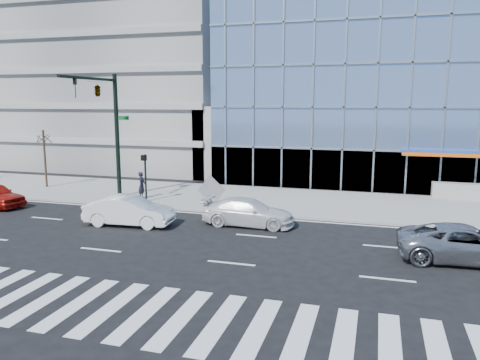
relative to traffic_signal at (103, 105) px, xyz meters
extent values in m
plane|color=black|center=(11.00, -4.57, -6.16)|extent=(160.00, 160.00, 0.00)
cube|color=gray|center=(11.00, 3.43, -6.09)|extent=(120.00, 8.00, 0.15)
cube|color=#7C9ECE|center=(25.00, 21.43, 1.34)|extent=(42.00, 26.00, 15.00)
cube|color=gray|center=(-9.00, 21.43, 3.84)|extent=(24.00, 24.00, 20.00)
cube|color=gray|center=(5.00, 13.43, -3.16)|extent=(6.00, 8.00, 6.00)
cube|color=gray|center=(-19.00, 65.43, 17.84)|extent=(14.00, 14.00, 48.00)
cylinder|color=black|center=(0.00, 1.43, -2.01)|extent=(0.28, 0.28, 8.00)
cylinder|color=black|center=(0.00, -1.37, 1.59)|extent=(0.18, 5.60, 0.18)
imported|color=black|center=(0.00, -2.77, 0.99)|extent=(0.18, 0.22, 1.10)
imported|color=black|center=(0.00, -0.57, 0.99)|extent=(0.48, 2.24, 0.90)
cube|color=#0C591E|center=(0.45, 1.43, -0.81)|extent=(0.90, 0.05, 0.25)
cylinder|color=black|center=(2.50, 0.43, -4.51)|extent=(0.12, 0.12, 3.00)
cube|color=black|center=(2.50, 0.28, -3.21)|extent=(0.30, 0.25, 0.35)
cylinder|color=#332319|center=(-7.00, 2.93, -3.91)|extent=(0.16, 0.16, 4.20)
ellipsoid|color=#332319|center=(-7.00, 2.93, -2.23)|extent=(1.10, 1.10, 0.90)
imported|color=#AFAFB4|center=(20.07, -5.67, -5.42)|extent=(5.50, 2.77, 1.49)
imported|color=silver|center=(10.11, -2.77, -5.46)|extent=(4.86, 2.01, 1.41)
imported|color=white|center=(4.11, -4.52, -5.40)|extent=(4.76, 2.00, 1.53)
imported|color=black|center=(1.79, 1.20, -5.14)|extent=(0.50, 0.68, 1.74)
cube|color=gray|center=(6.81, 0.65, -5.10)|extent=(1.83, 0.17, 1.83)
camera|label=1|loc=(16.43, -25.70, 0.30)|focal=35.00mm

